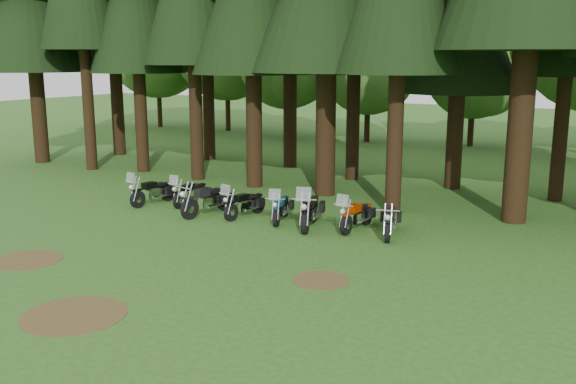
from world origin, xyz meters
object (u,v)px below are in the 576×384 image
motorcycle_1 (190,194)px  motorcycle_4 (281,209)px  motorcycle_2 (208,201)px  motorcycle_6 (357,216)px  motorcycle_3 (245,205)px  motorcycle_5 (310,212)px  motorcycle_7 (390,222)px  motorcycle_0 (153,192)px

motorcycle_1 → motorcycle_4: (4.09, -0.40, 0.01)m
motorcycle_2 → motorcycle_6: (5.23, 0.73, -0.04)m
motorcycle_3 → motorcycle_1: bearing=176.4°
motorcycle_6 → motorcycle_2: bearing=-169.7°
motorcycle_3 → motorcycle_5: 2.54m
motorcycle_1 → motorcycle_3: motorcycle_3 is taller
motorcycle_4 → motorcycle_5: 1.19m
motorcycle_4 → motorcycle_6: 2.61m
motorcycle_2 → motorcycle_3: (1.28, 0.35, -0.06)m
motorcycle_7 → motorcycle_2: bearing=168.3°
motorcycle_0 → motorcycle_6: motorcycle_0 is taller
motorcycle_5 → motorcycle_7: size_ratio=1.15×
motorcycle_0 → motorcycle_1: bearing=32.6°
motorcycle_3 → motorcycle_7: (5.09, 0.27, 0.02)m
motorcycle_5 → motorcycle_6: size_ratio=1.14×
motorcycle_3 → motorcycle_5: size_ratio=0.85×
motorcycle_7 → motorcycle_4: bearing=165.1°
motorcycle_3 → motorcycle_5: (2.54, -0.06, 0.09)m
motorcycle_1 → motorcycle_3: size_ratio=0.99×
motorcycle_0 → motorcycle_1: 1.40m
motorcycle_2 → motorcycle_0: bearing=-175.0°
motorcycle_0 → motorcycle_7: size_ratio=1.03×
motorcycle_3 → motorcycle_5: motorcycle_5 is taller
motorcycle_5 → motorcycle_4: bearing=153.3°
motorcycle_1 → motorcycle_5: motorcycle_5 is taller
motorcycle_6 → motorcycle_0: bearing=-174.3°
motorcycle_2 → motorcycle_5: motorcycle_5 is taller
motorcycle_2 → motorcycle_3: bearing=25.7°
motorcycle_4 → motorcycle_7: 3.73m
motorcycle_4 → motorcycle_1: bearing=155.8°
motorcycle_2 → motorcycle_6: 5.28m
motorcycle_2 → motorcycle_3: 1.33m
motorcycle_0 → motorcycle_2: bearing=1.4°
motorcycle_4 → motorcycle_3: bearing=166.2°
motorcycle_2 → motorcycle_1: bearing=159.5°
motorcycle_1 → motorcycle_6: 6.68m
motorcycle_4 → motorcycle_6: (2.59, 0.27, 0.01)m
motorcycle_0 → motorcycle_5: (6.53, 0.04, 0.06)m
motorcycle_0 → motorcycle_3: bearing=8.1°
motorcycle_5 → motorcycle_6: 1.49m
motorcycle_0 → motorcycle_2: (2.71, -0.25, 0.04)m
motorcycle_4 → motorcycle_7: bearing=-16.3°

